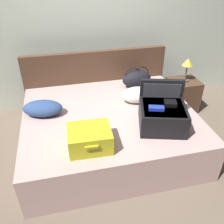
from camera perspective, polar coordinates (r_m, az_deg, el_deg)
ground_plane at (r=2.95m, az=1.22°, el=-12.62°), size 12.00×12.00×0.00m
back_wall at (r=3.76m, az=-5.09°, el=20.59°), size 8.00×0.10×2.60m
bed at (r=3.08m, az=-0.55°, el=-4.15°), size 2.05×1.73×0.50m
headboard at (r=3.71m, az=-3.65°, el=7.03°), size 2.09×0.08×0.96m
hard_case_large at (r=2.71m, az=11.68°, el=-0.28°), size 0.61×0.62×0.45m
hard_case_medium at (r=2.39m, az=-5.29°, el=-6.19°), size 0.43×0.38×0.21m
duffel_bag at (r=3.49m, az=5.80°, el=7.80°), size 0.42×0.24×0.31m
pillow_near_headboard at (r=2.97m, az=-15.91°, el=0.84°), size 0.50×0.35×0.18m
pillow_center_head at (r=3.13m, az=6.02°, el=4.02°), size 0.44×0.29×0.20m
nightstand at (r=3.98m, az=16.09°, el=3.86°), size 0.44×0.40×0.50m
table_lamp at (r=3.76m, az=17.31°, el=10.77°), size 0.16×0.16×0.35m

